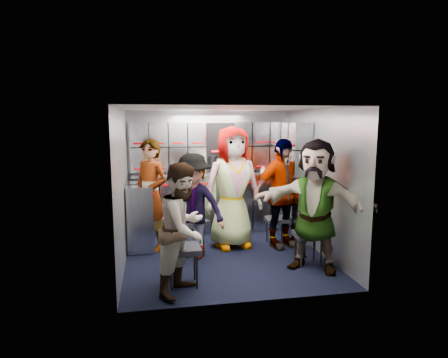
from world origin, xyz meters
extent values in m
plane|color=black|center=(0.00, 0.00, 0.00)|extent=(3.00, 3.00, 0.00)
cube|color=gray|center=(0.00, 1.50, 1.05)|extent=(2.80, 0.04, 2.10)
cube|color=gray|center=(-1.40, 0.00, 1.05)|extent=(0.04, 3.00, 2.10)
cube|color=gray|center=(1.40, 0.00, 1.05)|extent=(0.04, 3.00, 2.10)
cube|color=silver|center=(0.00, 0.00, 2.10)|extent=(2.80, 3.00, 0.02)
cube|color=#979BA6|center=(0.00, 1.29, 0.49)|extent=(2.68, 0.38, 0.99)
cube|color=#979BA6|center=(-1.19, 0.56, 0.49)|extent=(0.38, 0.76, 0.99)
cube|color=silver|center=(0.00, 1.29, 1.01)|extent=(2.68, 0.42, 0.03)
cube|color=#979BA6|center=(0.00, 1.35, 1.49)|extent=(2.68, 0.28, 0.82)
cube|color=#979BA6|center=(1.25, 0.70, 1.49)|extent=(0.28, 1.00, 0.82)
cube|color=#979BA6|center=(1.25, 0.60, 0.50)|extent=(0.28, 1.20, 1.00)
cube|color=#970008|center=(0.00, 1.09, 0.88)|extent=(2.60, 0.02, 0.03)
cube|color=black|center=(-0.67, -0.93, 0.44)|extent=(0.41, 0.39, 0.06)
cylinder|color=black|center=(-0.82, -1.06, 0.21)|extent=(0.03, 0.03, 0.42)
cylinder|color=black|center=(-0.53, -1.06, 0.21)|extent=(0.03, 0.03, 0.42)
cylinder|color=black|center=(-0.82, -0.80, 0.21)|extent=(0.03, 0.03, 0.42)
cylinder|color=black|center=(-0.53, -0.80, 0.21)|extent=(0.03, 0.03, 0.42)
cube|color=black|center=(-0.45, 0.20, 0.46)|extent=(0.54, 0.53, 0.07)
cylinder|color=black|center=(-0.60, 0.07, 0.22)|extent=(0.03, 0.03, 0.44)
cylinder|color=black|center=(-0.30, 0.07, 0.22)|extent=(0.03, 0.03, 0.44)
cylinder|color=black|center=(-0.60, 0.34, 0.22)|extent=(0.03, 0.03, 0.44)
cylinder|color=black|center=(-0.30, 0.34, 0.22)|extent=(0.03, 0.03, 0.44)
cube|color=black|center=(0.20, 0.57, 0.42)|extent=(0.49, 0.48, 0.06)
cylinder|color=black|center=(0.06, 0.45, 0.20)|extent=(0.02, 0.02, 0.40)
cylinder|color=black|center=(0.34, 0.45, 0.20)|extent=(0.02, 0.02, 0.40)
cylinder|color=black|center=(0.06, 0.69, 0.20)|extent=(0.02, 0.02, 0.40)
cylinder|color=black|center=(0.34, 0.69, 0.20)|extent=(0.02, 0.02, 0.40)
cube|color=black|center=(0.92, 0.43, 0.38)|extent=(0.37, 0.35, 0.05)
cylinder|color=black|center=(0.79, 0.32, 0.18)|extent=(0.02, 0.02, 0.36)
cylinder|color=black|center=(1.05, 0.32, 0.18)|extent=(0.02, 0.02, 0.36)
cylinder|color=black|center=(0.79, 0.54, 0.18)|extent=(0.02, 0.02, 0.36)
cylinder|color=black|center=(1.05, 0.54, 0.18)|extent=(0.02, 0.02, 0.36)
cube|color=black|center=(1.05, -0.55, 0.41)|extent=(0.40, 0.38, 0.06)
cylinder|color=black|center=(0.91, -0.66, 0.20)|extent=(0.02, 0.02, 0.39)
cylinder|color=black|center=(1.19, -0.66, 0.20)|extent=(0.02, 0.02, 0.39)
cylinder|color=black|center=(0.91, -0.43, 0.20)|extent=(0.02, 0.02, 0.39)
cylinder|color=black|center=(1.19, -0.43, 0.20)|extent=(0.02, 0.02, 0.39)
imported|color=black|center=(-1.03, 0.49, 0.83)|extent=(0.72, 0.71, 1.67)
imported|color=black|center=(-0.67, -1.11, 0.75)|extent=(0.88, 0.92, 1.49)
imported|color=black|center=(-0.45, 0.02, 0.74)|extent=(1.11, 0.98, 1.49)
imported|color=black|center=(0.20, 0.39, 0.93)|extent=(0.99, 0.73, 1.85)
imported|color=black|center=(0.92, 0.25, 0.84)|extent=(1.06, 0.69, 1.67)
imported|color=black|center=(1.05, -0.73, 0.86)|extent=(1.58, 1.35, 1.72)
cylinder|color=white|center=(-0.22, 1.24, 1.14)|extent=(0.07, 0.07, 0.23)
cylinder|color=white|center=(-0.65, 1.24, 1.16)|extent=(0.06, 0.06, 0.26)
cylinder|color=white|center=(0.58, 1.24, 1.16)|extent=(0.07, 0.07, 0.25)
cylinder|color=tan|center=(-0.50, 1.23, 1.08)|extent=(0.08, 0.08, 0.10)
cylinder|color=tan|center=(0.91, 1.23, 1.09)|extent=(0.08, 0.08, 0.11)
camera|label=1|loc=(-1.03, -5.46, 1.97)|focal=32.00mm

